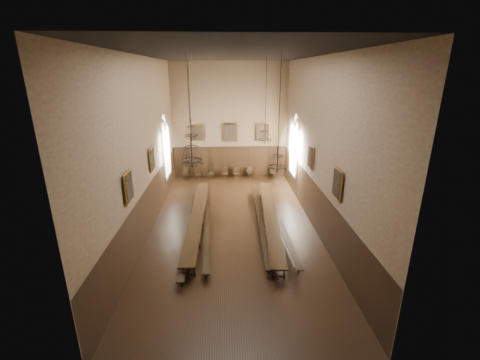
{
  "coord_description": "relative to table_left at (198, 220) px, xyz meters",
  "views": [
    {
      "loc": [
        -0.34,
        -16.15,
        8.23
      ],
      "look_at": [
        0.46,
        1.5,
        2.24
      ],
      "focal_mm": 24.0,
      "sensor_mm": 36.0,
      "label": 1
    }
  ],
  "objects": [
    {
      "name": "wall_left",
      "position": [
        -2.55,
        -0.08,
        4.1
      ],
      "size": [
        0.02,
        18.0,
        9.0
      ],
      "primitive_type": "cube",
      "color": "#836C50",
      "rests_on": "ground"
    },
    {
      "name": "table_right",
      "position": [
        4.02,
        -0.27,
        0.0
      ],
      "size": [
        1.39,
        10.45,
        0.81
      ],
      "rotation": [
        0.0,
        0.0,
        -0.06
      ],
      "color": "black",
      "rests_on": "floor"
    },
    {
      "name": "chandelier_front_right",
      "position": [
        3.9,
        -2.63,
        4.17
      ],
      "size": [
        0.78,
        0.78,
        4.93
      ],
      "color": "black",
      "rests_on": "ceiling"
    },
    {
      "name": "portrait_back_0",
      "position": [
        -0.64,
        8.8,
        3.3
      ],
      "size": [
        1.1,
        0.12,
        1.4
      ],
      "color": "#C37E2F",
      "rests_on": "wall_back"
    },
    {
      "name": "floor",
      "position": [
        1.96,
        -0.08,
        -0.41
      ],
      "size": [
        9.0,
        18.0,
        0.02
      ],
      "primitive_type": "cube",
      "color": "black",
      "rests_on": "ground"
    },
    {
      "name": "wall_front",
      "position": [
        1.96,
        -9.09,
        4.1
      ],
      "size": [
        9.0,
        0.02,
        9.0
      ],
      "primitive_type": "cube",
      "color": "#836C50",
      "rests_on": "ground"
    },
    {
      "name": "portrait_back_1",
      "position": [
        1.96,
        8.8,
        3.3
      ],
      "size": [
        1.1,
        0.12,
        1.4
      ],
      "color": "#C37E2F",
      "rests_on": "wall_back"
    },
    {
      "name": "wainscot_panelling",
      "position": [
        1.96,
        -0.08,
        0.85
      ],
      "size": [
        9.0,
        18.0,
        2.5
      ],
      "primitive_type": null,
      "color": "black",
      "rests_on": "floor"
    },
    {
      "name": "wall_back",
      "position": [
        1.96,
        8.93,
        4.1
      ],
      "size": [
        9.0,
        0.02,
        9.0
      ],
      "primitive_type": "cube",
      "color": "#836C50",
      "rests_on": "ground"
    },
    {
      "name": "bench_left_inner",
      "position": [
        0.53,
        -0.0,
        -0.11
      ],
      "size": [
        0.73,
        10.32,
        0.46
      ],
      "rotation": [
        0.0,
        0.0,
        0.04
      ],
      "color": "black",
      "rests_on": "floor"
    },
    {
      "name": "portrait_right_1",
      "position": [
        6.34,
        -3.58,
        3.3
      ],
      "size": [
        0.12,
        1.0,
        1.3
      ],
      "color": "#C37E2F",
      "rests_on": "wall_right"
    },
    {
      "name": "chandelier_back_left",
      "position": [
        -0.37,
        2.43,
        4.61
      ],
      "size": [
        0.79,
        0.79,
        4.44
      ],
      "color": "black",
      "rests_on": "ceiling"
    },
    {
      "name": "portrait_right_0",
      "position": [
        6.34,
        0.92,
        3.3
      ],
      "size": [
        0.12,
        1.0,
        1.3
      ],
      "color": "#C37E2F",
      "rests_on": "wall_right"
    },
    {
      "name": "chair_2",
      "position": [
        0.45,
        8.45,
        -0.12
      ],
      "size": [
        0.5,
        0.5,
        0.92
      ],
      "rotation": [
        0.0,
        0.0,
        -0.27
      ],
      "color": "black",
      "rests_on": "floor"
    },
    {
      "name": "chair_5",
      "position": [
        3.57,
        8.48,
        -0.12
      ],
      "size": [
        0.47,
        0.47,
        0.94
      ],
      "rotation": [
        0.0,
        0.0,
        0.14
      ],
      "color": "black",
      "rests_on": "floor"
    },
    {
      "name": "window_left",
      "position": [
        -2.47,
        5.42,
        3.0
      ],
      "size": [
        0.2,
        2.2,
        4.6
      ],
      "primitive_type": null,
      "color": "white",
      "rests_on": "wall_left"
    },
    {
      "name": "chair_7",
      "position": [
        5.35,
        8.41,
        -0.11
      ],
      "size": [
        0.47,
        0.47,
        0.95
      ],
      "rotation": [
        0.0,
        0.0,
        -0.12
      ],
      "color": "black",
      "rests_on": "floor"
    },
    {
      "name": "chair_3",
      "position": [
        1.54,
        8.43,
        -0.13
      ],
      "size": [
        0.49,
        0.49,
        0.91
      ],
      "rotation": [
        0.0,
        0.0,
        -0.24
      ],
      "color": "black",
      "rests_on": "floor"
    },
    {
      "name": "portrait_back_2",
      "position": [
        4.56,
        8.8,
        3.3
      ],
      "size": [
        1.1,
        0.12,
        1.4
      ],
      "color": "#C37E2F",
      "rests_on": "wall_back"
    },
    {
      "name": "bench_right_outer",
      "position": [
        4.53,
        -0.11,
        -0.12
      ],
      "size": [
        0.52,
        9.86,
        0.44
      ],
      "rotation": [
        0.0,
        0.0,
        0.02
      ],
      "color": "black",
      "rests_on": "floor"
    },
    {
      "name": "chandelier_front_left",
      "position": [
        0.18,
        -3.01,
        4.54
      ],
      "size": [
        0.91,
        0.91,
        4.5
      ],
      "color": "black",
      "rests_on": "ceiling"
    },
    {
      "name": "chair_0",
      "position": [
        -1.6,
        8.45,
        -0.09
      ],
      "size": [
        0.55,
        0.55,
        1.02
      ],
      "rotation": [
        0.0,
        0.0,
        0.27
      ],
      "color": "black",
      "rests_on": "floor"
    },
    {
      "name": "portrait_left_1",
      "position": [
        -2.42,
        -3.58,
        3.3
      ],
      "size": [
        0.12,
        1.0,
        1.3
      ],
      "color": "#C37E2F",
      "rests_on": "wall_left"
    },
    {
      "name": "ceiling",
      "position": [
        1.96,
        -0.08,
        8.61
      ],
      "size": [
        9.0,
        18.0,
        0.02
      ],
      "primitive_type": "cube",
      "color": "black",
      "rests_on": "ground"
    },
    {
      "name": "portrait_left_0",
      "position": [
        -2.42,
        0.92,
        3.3
      ],
      "size": [
        0.12,
        1.0,
        1.3
      ],
      "color": "#C37E2F",
      "rests_on": "wall_left"
    },
    {
      "name": "chandelier_back_right",
      "position": [
        3.96,
        2.49,
        4.35
      ],
      "size": [
        0.75,
        0.75,
        4.74
      ],
      "color": "black",
      "rests_on": "ceiling"
    },
    {
      "name": "table_left",
      "position": [
        0.0,
        0.0,
        0.0
      ],
      "size": [
        0.75,
        10.31,
        0.8
      ],
      "rotation": [
        0.0,
        0.0,
        -0.0
      ],
      "color": "black",
      "rests_on": "floor"
    },
    {
      "name": "chair_4",
      "position": [
        2.47,
        8.4,
        -0.13
      ],
      "size": [
        0.47,
        0.47,
        0.89
      ],
      "rotation": [
        0.0,
        0.0,
        0.22
      ],
      "color": "black",
      "rests_on": "floor"
    },
    {
      "name": "bench_right_inner",
      "position": [
        3.51,
        0.08,
        -0.11
      ],
      "size": [
        0.6,
        10.17,
        0.46
      ],
      "rotation": [
        0.0,
        0.0,
        -0.03
      ],
      "color": "black",
      "rests_on": "floor"
    },
    {
      "name": "bench_left_outer",
      "position": [
        -0.55,
        -0.32,
        -0.1
      ],
      "size": [
        0.96,
        10.69,
        0.48
      ],
      "rotation": [
        0.0,
        0.0,
        0.06
      ],
      "color": "black",
      "rests_on": "floor"
    },
    {
      "name": "window_right",
      "position": [
        6.39,
        5.42,
        3.0
      ],
      "size": [
        0.2,
        2.2,
        4.6
      ],
      "primitive_type": null,
      "color": "white",
      "rests_on": "wall_right"
    },
    {
      "name": "chair_1",
      "position": [
        -0.62,
        8.46,
        -0.12
      ],
      "size": [
        0.52,
        0.52,
        0.93
      ],
      "rotation": [
        0.0,
        0.0,
        0.31
      ],
      "color": "black",
      "rests_on": "floor"
    },
    {
      "name": "wall_right",
      "position": [
        6.47,
        -0.08,
        4.1
      ],
      "size": [
        0.02,
        18.0,
        9.0
      ],
      "primitive_type": "cube",
      "color": "#836C50",
      "rests_on": "ground"
    }
  ]
}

